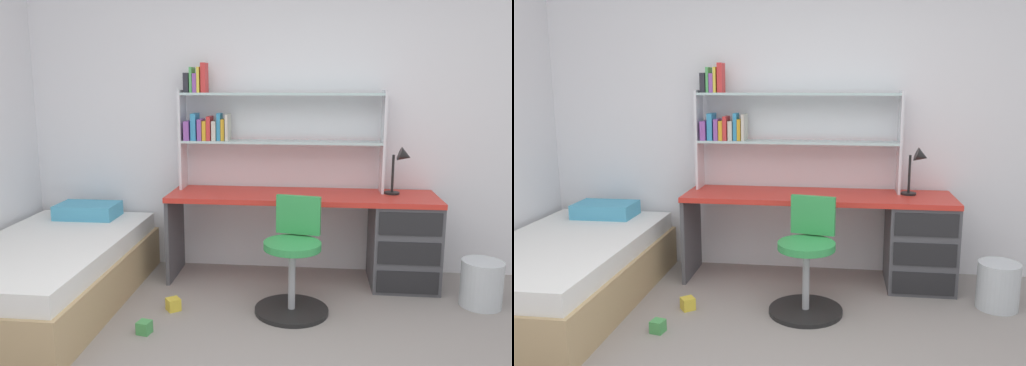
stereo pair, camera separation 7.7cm
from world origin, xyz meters
TOP-DOWN VIEW (x-y plane):
  - room_shell at (-1.16, 1.16)m, footprint 5.58×5.55m
  - desk at (0.65, 1.97)m, footprint 2.13×0.56m
  - bookshelf_hutch at (-0.35, 2.14)m, footprint 1.66×0.22m
  - desk_lamp at (0.85, 2.02)m, footprint 0.20×0.16m
  - swivel_chair at (0.03, 1.36)m, footprint 0.52×0.52m
  - bed_platform at (-1.73, 1.31)m, footprint 1.07×1.93m
  - waste_bin at (1.39, 1.60)m, footprint 0.29×0.29m
  - toy_block_yellow_0 at (-0.81, 1.28)m, footprint 0.12×0.12m
  - toy_block_green_1 at (-0.90, 0.91)m, footprint 0.10×0.10m

SIDE VIEW (x-z plane):
  - toy_block_green_1 at x=-0.90m, z-range 0.00..0.08m
  - toy_block_yellow_0 at x=-0.81m, z-range 0.00..0.09m
  - waste_bin at x=1.39m, z-range 0.00..0.34m
  - bed_platform at x=-1.73m, z-range -0.06..0.53m
  - swivel_chair at x=0.03m, z-range -0.08..0.72m
  - desk at x=0.65m, z-range 0.05..0.77m
  - desk_lamp at x=0.85m, z-range 0.78..1.17m
  - bookshelf_hutch at x=-0.35m, z-range 0.77..1.81m
  - room_shell at x=-1.16m, z-range 0.00..2.72m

